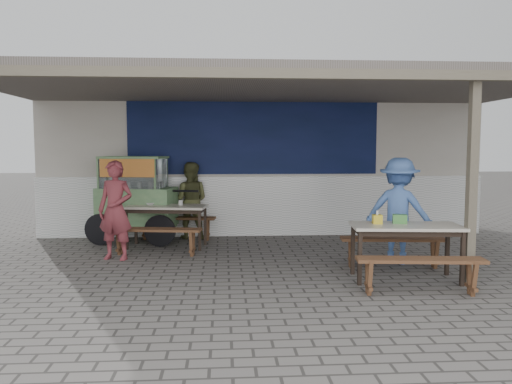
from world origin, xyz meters
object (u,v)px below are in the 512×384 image
object	(u,v)px
bench_left_wall	(176,223)
donation_box	(400,219)
bench_right_street	(420,267)
bench_right_wall	(393,245)
patron_street_side	(116,210)
table_right	(406,231)
condiment_bowl	(151,204)
table_left	(166,210)
bench_left_street	(156,235)
patron_right_table	(399,211)
patron_wall_side	(190,200)
tissue_box	(377,219)
condiment_jar	(181,203)
vendor_cart	(136,196)

from	to	relation	value
bench_left_wall	donation_box	bearing A→B (deg)	-34.11
bench_left_wall	bench_right_street	distance (m)	5.05
bench_right_wall	patron_street_side	size ratio (longest dim) A/B	0.98
table_right	donation_box	xyz separation A→B (m)	(-0.04, 0.12, 0.14)
patron_street_side	condiment_bowl	distance (m)	1.15
table_left	bench_left_street	distance (m)	0.77
patron_street_side	patron_right_table	distance (m)	4.43
table_right	bench_right_wall	distance (m)	0.77
bench_right_street	table_left	bearing A→B (deg)	142.67
patron_wall_side	tissue_box	bearing A→B (deg)	137.17
bench_left_street	table_right	world-z (taller)	table_right
bench_left_wall	patron_right_table	bearing A→B (deg)	-22.18
condiment_jar	patron_right_table	bearing A→B (deg)	-23.65
vendor_cart	patron_wall_side	distance (m)	1.06
table_left	bench_left_street	world-z (taller)	table_left
bench_right_wall	condiment_bowl	world-z (taller)	condiment_bowl
donation_box	condiment_jar	distance (m)	3.97
patron_wall_side	patron_right_table	world-z (taller)	patron_right_table
bench_right_wall	donation_box	bearing A→B (deg)	-95.47
table_left	patron_wall_side	bearing A→B (deg)	76.26
patron_right_table	tissue_box	world-z (taller)	patron_right_table
bench_right_street	patron_wall_side	size ratio (longest dim) A/B	1.03
patron_street_side	bench_left_street	bearing A→B (deg)	39.31
bench_left_street	bench_left_wall	world-z (taller)	same
table_right	condiment_jar	distance (m)	4.08
patron_right_table	condiment_bowl	xyz separation A→B (m)	(-4.01, 1.59, -0.04)
patron_wall_side	condiment_jar	size ratio (longest dim) A/B	17.10
patron_street_side	patron_right_table	world-z (taller)	patron_right_table
table_left	condiment_bowl	distance (m)	0.34
tissue_box	donation_box	xyz separation A→B (m)	(0.31, 0.01, 0.00)
vendor_cart	patron_wall_side	size ratio (longest dim) A/B	1.39
bench_right_wall	patron_wall_side	bearing A→B (deg)	145.56
patron_right_table	donation_box	distance (m)	0.95
condiment_jar	bench_left_street	bearing A→B (deg)	-114.85
condiment_jar	condiment_bowl	size ratio (longest dim) A/B	0.50
bench_right_street	tissue_box	xyz separation A→B (m)	(-0.29, 0.80, 0.47)
bench_left_wall	tissue_box	distance (m)	4.29
donation_box	patron_street_side	bearing A→B (deg)	161.05
bench_left_wall	patron_street_side	xyz separation A→B (m)	(-0.79, -1.62, 0.45)
table_left	donation_box	distance (m)	4.14
vendor_cart	patron_right_table	world-z (taller)	patron_right_table
bench_right_wall	tissue_box	bearing A→B (deg)	-120.85
table_right	patron_wall_side	size ratio (longest dim) A/B	0.99
tissue_box	condiment_jar	bearing A→B (deg)	139.65
patron_right_table	condiment_jar	xyz separation A→B (m)	(-3.47, 1.52, -0.02)
bench_left_street	tissue_box	world-z (taller)	tissue_box
patron_right_table	patron_street_side	bearing A→B (deg)	25.19
bench_left_street	patron_street_side	size ratio (longest dim) A/B	0.98
patron_right_table	tissue_box	xyz separation A→B (m)	(-0.62, -0.90, -0.00)
bench_left_street	table_left	bearing A→B (deg)	90.00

